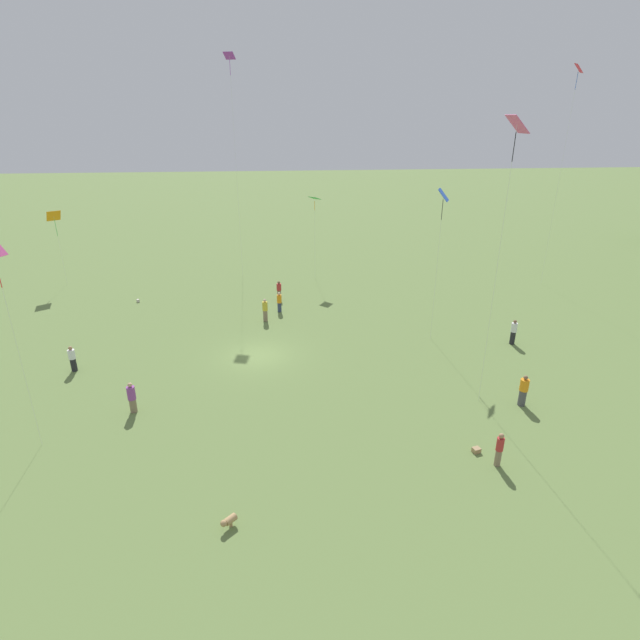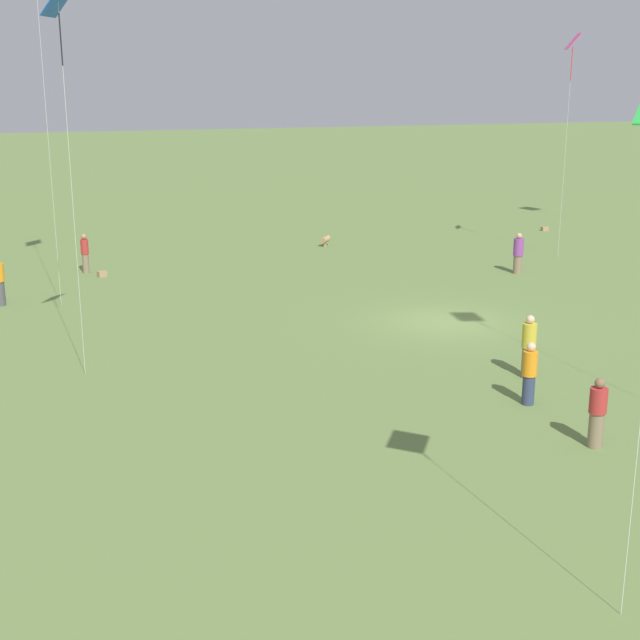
{
  "view_description": "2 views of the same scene",
  "coord_description": "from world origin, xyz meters",
  "px_view_note": "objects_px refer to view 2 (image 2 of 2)",
  "views": [
    {
      "loc": [
        30.25,
        1.14,
        14.93
      ],
      "look_at": [
        1.39,
        4.02,
        2.99
      ],
      "focal_mm": 28.0,
      "sensor_mm": 36.0,
      "label": 1
    },
    {
      "loc": [
        -26.84,
        13.91,
        8.26
      ],
      "look_at": [
        -2.94,
        5.63,
        1.35
      ],
      "focal_mm": 50.0,
      "sensor_mm": 36.0,
      "label": 2
    }
  ],
  "objects_px": {
    "person_1": "(85,253)",
    "person_2": "(529,374)",
    "person_6": "(529,347)",
    "person_0": "(597,413)",
    "picnic_bag_2": "(545,229)",
    "kite_8": "(59,15)",
    "dog_0": "(326,239)",
    "kite_5": "(573,50)",
    "picnic_bag_0": "(102,274)",
    "person_3": "(518,254)"
  },
  "relations": [
    {
      "from": "person_1",
      "to": "picnic_bag_2",
      "type": "relative_size",
      "value": 4.61
    },
    {
      "from": "person_1",
      "to": "person_6",
      "type": "xyz_separation_m",
      "value": [
        -18.53,
        -10.63,
        0.03
      ]
    },
    {
      "from": "person_0",
      "to": "picnic_bag_2",
      "type": "bearing_deg",
      "value": 131.75
    },
    {
      "from": "person_0",
      "to": "picnic_bag_2",
      "type": "distance_m",
      "value": 30.66
    },
    {
      "from": "person_0",
      "to": "dog_0",
      "type": "distance_m",
      "value": 26.07
    },
    {
      "from": "person_1",
      "to": "picnic_bag_2",
      "type": "xyz_separation_m",
      "value": [
        3.0,
        -25.1,
        -0.76
      ]
    },
    {
      "from": "dog_0",
      "to": "picnic_bag_2",
      "type": "height_order",
      "value": "dog_0"
    },
    {
      "from": "person_0",
      "to": "person_6",
      "type": "distance_m",
      "value": 4.97
    },
    {
      "from": "person_1",
      "to": "person_2",
      "type": "relative_size",
      "value": 1.02
    },
    {
      "from": "kite_5",
      "to": "dog_0",
      "type": "xyz_separation_m",
      "value": [
        6.29,
        9.48,
        -9.08
      ]
    },
    {
      "from": "person_3",
      "to": "kite_8",
      "type": "xyz_separation_m",
      "value": [
        -7.82,
        18.97,
        8.95
      ]
    },
    {
      "from": "person_1",
      "to": "picnic_bag_2",
      "type": "distance_m",
      "value": 25.29
    },
    {
      "from": "person_3",
      "to": "picnic_bag_2",
      "type": "height_order",
      "value": "person_3"
    },
    {
      "from": "kite_8",
      "to": "picnic_bag_2",
      "type": "bearing_deg",
      "value": -165.98
    },
    {
      "from": "person_2",
      "to": "dog_0",
      "type": "height_order",
      "value": "person_2"
    },
    {
      "from": "kite_5",
      "to": "picnic_bag_2",
      "type": "distance_m",
      "value": 12.02
    },
    {
      "from": "person_2",
      "to": "person_3",
      "type": "distance_m",
      "value": 16.38
    },
    {
      "from": "person_2",
      "to": "kite_8",
      "type": "height_order",
      "value": "kite_8"
    },
    {
      "from": "person_2",
      "to": "picnic_bag_2",
      "type": "height_order",
      "value": "person_2"
    },
    {
      "from": "person_3",
      "to": "person_6",
      "type": "height_order",
      "value": "person_6"
    },
    {
      "from": "person_0",
      "to": "picnic_bag_2",
      "type": "height_order",
      "value": "person_0"
    },
    {
      "from": "person_3",
      "to": "picnic_bag_2",
      "type": "bearing_deg",
      "value": -159.74
    },
    {
      "from": "kite_5",
      "to": "picnic_bag_2",
      "type": "xyz_separation_m",
      "value": [
        6.7,
        -3.59,
        -9.31
      ]
    },
    {
      "from": "person_1",
      "to": "person_3",
      "type": "bearing_deg",
      "value": 103.09
    },
    {
      "from": "person_6",
      "to": "dog_0",
      "type": "distance_m",
      "value": 21.17
    },
    {
      "from": "person_2",
      "to": "kite_5",
      "type": "xyz_separation_m",
      "value": [
        16.71,
        -12.02,
        8.58
      ]
    },
    {
      "from": "person_0",
      "to": "person_3",
      "type": "bearing_deg",
      "value": 136.57
    },
    {
      "from": "person_6",
      "to": "picnic_bag_2",
      "type": "xyz_separation_m",
      "value": [
        21.53,
        -14.47,
        -0.8
      ]
    },
    {
      "from": "kite_5",
      "to": "picnic_bag_2",
      "type": "bearing_deg",
      "value": -141.74
    },
    {
      "from": "person_1",
      "to": "kite_5",
      "type": "relative_size",
      "value": 0.17
    },
    {
      "from": "kite_5",
      "to": "person_0",
      "type": "bearing_deg",
      "value": 34.91
    },
    {
      "from": "picnic_bag_2",
      "to": "kite_8",
      "type": "bearing_deg",
      "value": 122.98
    },
    {
      "from": "person_1",
      "to": "person_6",
      "type": "relative_size",
      "value": 0.94
    },
    {
      "from": "person_2",
      "to": "picnic_bag_0",
      "type": "relative_size",
      "value": 3.99
    },
    {
      "from": "person_1",
      "to": "kite_8",
      "type": "relative_size",
      "value": 0.16
    },
    {
      "from": "person_0",
      "to": "person_2",
      "type": "xyz_separation_m",
      "value": [
        2.94,
        -0.04,
        0.01
      ]
    },
    {
      "from": "person_2",
      "to": "picnic_bag_2",
      "type": "distance_m",
      "value": 28.15
    },
    {
      "from": "kite_8",
      "to": "picnic_bag_2",
      "type": "height_order",
      "value": "kite_8"
    },
    {
      "from": "person_1",
      "to": "person_2",
      "type": "bearing_deg",
      "value": 57.49
    },
    {
      "from": "person_2",
      "to": "person_6",
      "type": "bearing_deg",
      "value": -6.25
    },
    {
      "from": "picnic_bag_0",
      "to": "picnic_bag_2",
      "type": "height_order",
      "value": "picnic_bag_0"
    },
    {
      "from": "kite_5",
      "to": "picnic_bag_2",
      "type": "height_order",
      "value": "kite_5"
    },
    {
      "from": "dog_0",
      "to": "person_2",
      "type": "bearing_deg",
      "value": -49.27
    },
    {
      "from": "picnic_bag_0",
      "to": "person_2",
      "type": "bearing_deg",
      "value": -155.33
    },
    {
      "from": "person_2",
      "to": "picnic_bag_0",
      "type": "height_order",
      "value": "person_2"
    },
    {
      "from": "person_6",
      "to": "kite_5",
      "type": "relative_size",
      "value": 0.18
    },
    {
      "from": "person_2",
      "to": "picnic_bag_2",
      "type": "relative_size",
      "value": 4.51
    },
    {
      "from": "person_0",
      "to": "kite_5",
      "type": "bearing_deg",
      "value": 130.92
    },
    {
      "from": "kite_5",
      "to": "person_2",
      "type": "bearing_deg",
      "value": 30.73
    },
    {
      "from": "picnic_bag_2",
      "to": "person_0",
      "type": "bearing_deg",
      "value": 149.29
    }
  ]
}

